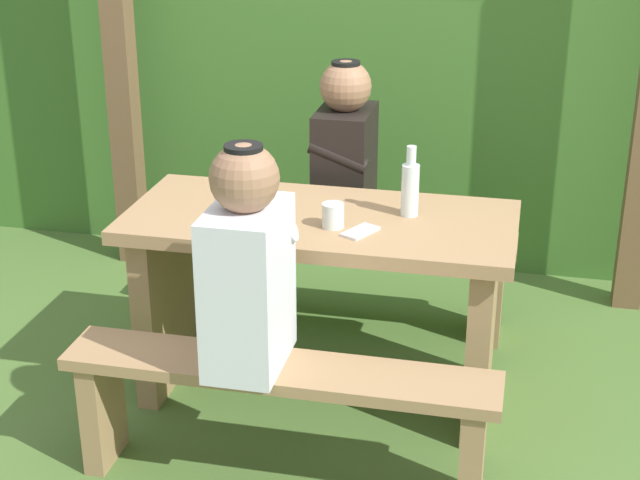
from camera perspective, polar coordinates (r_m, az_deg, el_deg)
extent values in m
plane|color=#496B2F|center=(3.80, 0.00, -8.84)|extent=(12.00, 12.00, 0.00)
cube|color=#3D6D29|center=(5.01, 4.26, 10.05)|extent=(6.40, 0.75, 1.81)
cube|color=brown|center=(4.74, -11.65, 10.30)|extent=(0.12, 0.12, 2.03)
cube|color=#9E7A51|center=(3.49, 0.00, 1.07)|extent=(1.40, 0.64, 0.05)
cube|color=#9E7A51|center=(3.80, -8.88, -3.33)|extent=(0.08, 0.54, 0.68)
cube|color=#9E7A51|center=(3.57, 9.48, -5.16)|extent=(0.08, 0.54, 0.68)
cube|color=#9E7A51|center=(3.09, -2.42, -7.68)|extent=(1.40, 0.24, 0.04)
cube|color=#9E7A51|center=(3.40, -12.65, -9.59)|extent=(0.07, 0.22, 0.40)
cube|color=#9E7A51|center=(3.13, 8.94, -12.36)|extent=(0.07, 0.22, 0.40)
cube|color=#9E7A51|center=(4.13, 1.80, 0.39)|extent=(1.40, 0.24, 0.04)
cube|color=#9E7A51|center=(4.37, -6.25, -1.64)|extent=(0.07, 0.22, 0.40)
cube|color=#9E7A51|center=(4.16, 10.19, -3.15)|extent=(0.07, 0.22, 0.40)
cube|color=silver|center=(2.99, -4.26, -2.81)|extent=(0.22, 0.34, 0.52)
sphere|color=#936B4C|center=(2.85, -4.47, 3.64)|extent=(0.21, 0.21, 0.21)
cylinder|color=black|center=(2.83, -4.52, 5.35)|extent=(0.12, 0.12, 0.02)
cylinder|color=silver|center=(3.07, -3.57, 0.03)|extent=(0.25, 0.07, 0.15)
cube|color=black|center=(4.04, 1.46, 4.11)|extent=(0.22, 0.34, 0.52)
sphere|color=#936B4C|center=(3.94, 1.51, 9.01)|extent=(0.21, 0.21, 0.21)
cylinder|color=black|center=(3.92, 1.53, 10.27)|extent=(0.12, 0.12, 0.02)
cylinder|color=black|center=(3.88, 1.07, 4.93)|extent=(0.25, 0.07, 0.15)
cylinder|color=silver|center=(3.36, 0.76, 1.45)|extent=(0.08, 0.08, 0.09)
cylinder|color=silver|center=(3.47, 5.31, 2.92)|extent=(0.06, 0.06, 0.19)
cylinder|color=silver|center=(3.42, 5.39, 4.95)|extent=(0.03, 0.03, 0.07)
cube|color=silver|center=(3.33, 2.38, 0.50)|extent=(0.13, 0.16, 0.01)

